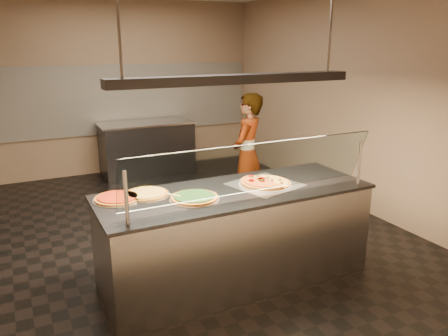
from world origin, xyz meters
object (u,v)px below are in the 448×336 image
perforated_tray (265,184)px  heat_lamp_housing (236,79)px  pizza_spinach (194,197)px  pizza_tomato (117,198)px  half_pizza_sausage (275,181)px  pizza_cheese (146,193)px  half_pizza_pepperoni (255,183)px  pizza_spatula (181,195)px  prep_table (147,148)px  serving_counter (235,235)px  worker (247,155)px  sneeze_guard (255,169)px

perforated_tray → heat_lamp_housing: 1.07m
pizza_spinach → heat_lamp_housing: size_ratio=0.19×
pizza_spinach → pizza_tomato: bearing=154.5°
half_pizza_sausage → pizza_cheese: size_ratio=1.24×
perforated_tray → half_pizza_sausage: bearing=-0.4°
pizza_tomato → half_pizza_pepperoni: bearing=-9.9°
pizza_spinach → pizza_spatula: size_ratio=1.63×
perforated_tray → prep_table: size_ratio=0.44×
perforated_tray → pizza_spatula: 0.87m
pizza_spinach → prep_table: 4.07m
pizza_tomato → half_pizza_sausage: bearing=-8.5°
pizza_spatula → serving_counter: bearing=-2.2°
perforated_tray → half_pizza_pepperoni: (-0.12, 0.00, 0.03)m
pizza_spinach → pizza_cheese: 0.46m
pizza_spatula → worker: 2.12m
serving_counter → pizza_cheese: 0.95m
pizza_spatula → heat_lamp_housing: (0.54, -0.02, 0.99)m
prep_table → serving_counter: bearing=-94.4°
perforated_tray → prep_table: bearing=90.4°
serving_counter → perforated_tray: (0.33, 0.01, 0.47)m
half_pizza_pepperoni → half_pizza_sausage: half_pizza_pepperoni is taller
pizza_spinach → worker: (1.41, 1.56, -0.13)m
half_pizza_pepperoni → prep_table: size_ratio=0.33×
perforated_tray → half_pizza_pepperoni: bearing=179.3°
half_pizza_sausage → pizza_spinach: bearing=-175.6°
pizza_cheese → pizza_spatula: (0.25, -0.21, 0.01)m
pizza_spatula → prep_table: pizza_spatula is taller
pizza_tomato → pizza_spatula: size_ratio=1.57×
heat_lamp_housing → half_pizza_pepperoni: bearing=2.9°
sneeze_guard → worker: 2.13m
half_pizza_sausage → pizza_spinach: half_pizza_sausage is taller
half_pizza_sausage → prep_table: half_pizza_sausage is taller
pizza_tomato → worker: size_ratio=0.26×
half_pizza_sausage → pizza_tomato: (-1.49, 0.22, -0.01)m
serving_counter → pizza_spatula: pizza_spatula is taller
serving_counter → prep_table: 3.93m
pizza_cheese → pizza_tomato: (-0.26, -0.00, 0.00)m
pizza_spatula → half_pizza_sausage: bearing=-0.7°
pizza_spatula → prep_table: 4.01m
serving_counter → worker: size_ratio=1.58×
sneeze_guard → pizza_spatula: (-0.54, 0.36, -0.27)m
sneeze_guard → pizza_tomato: (-1.05, 0.57, -0.28)m
sneeze_guard → perforated_tray: bearing=47.1°
pizza_spinach → pizza_tomato: 0.68m
pizza_tomato → heat_lamp_housing: heat_lamp_housing is taller
perforated_tray → pizza_spinach: 0.77m
pizza_tomato → pizza_spinach: bearing=-25.5°
pizza_cheese → half_pizza_sausage: bearing=-10.3°
pizza_cheese → prep_table: 3.87m
worker → half_pizza_sausage: bearing=29.0°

